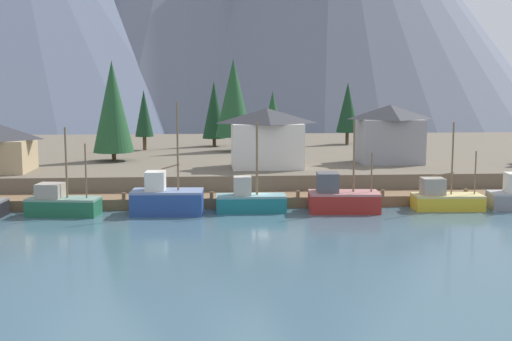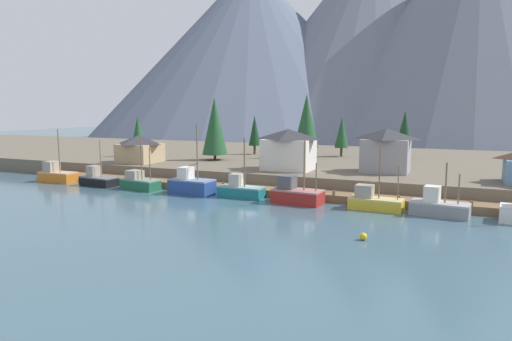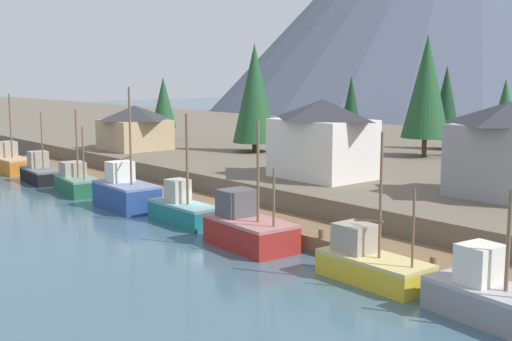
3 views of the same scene
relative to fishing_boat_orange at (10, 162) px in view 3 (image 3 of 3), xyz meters
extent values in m
cube|color=#3D5B6B|center=(34.14, 21.62, -1.67)|extent=(400.00, 400.00, 1.00)
cube|color=brown|center=(34.14, 3.62, -0.67)|extent=(80.00, 4.00, 1.00)
cylinder|color=brown|center=(-1.86, 1.82, -0.37)|extent=(0.36, 0.36, 1.60)
cylinder|color=brown|center=(6.14, 1.82, -0.37)|extent=(0.36, 0.36, 1.60)
cylinder|color=brown|center=(14.14, 1.82, -0.37)|extent=(0.36, 0.36, 1.60)
cylinder|color=brown|center=(22.14, 1.82, -0.37)|extent=(0.36, 0.36, 1.60)
cylinder|color=brown|center=(30.14, 1.82, -0.37)|extent=(0.36, 0.36, 1.60)
cylinder|color=brown|center=(38.14, 1.82, -0.37)|extent=(0.36, 0.36, 1.60)
cylinder|color=brown|center=(46.14, 1.82, -0.37)|extent=(0.36, 0.36, 1.60)
cylinder|color=brown|center=(54.14, 1.82, -0.37)|extent=(0.36, 0.36, 1.60)
cube|color=#665B4C|center=(34.14, 33.62, 0.08)|extent=(400.00, 56.00, 2.50)
cube|color=#CC6B1E|center=(0.23, 0.01, -0.43)|extent=(6.33, 2.95, 1.48)
cube|color=tan|center=(0.23, 0.01, 0.41)|extent=(6.33, 2.95, 0.20)
cube|color=gray|center=(-1.07, -0.03, 1.36)|extent=(1.76, 2.26, 1.70)
cylinder|color=brown|center=(0.72, 0.02, 4.04)|extent=(0.17, 0.17, 7.06)
cube|color=black|center=(9.08, -0.16, -0.54)|extent=(6.28, 3.29, 1.25)
cube|color=slate|center=(9.08, -0.16, 0.18)|extent=(6.28, 3.29, 0.20)
cube|color=gray|center=(8.03, -0.06, 1.11)|extent=(1.70, 1.94, 1.66)
cylinder|color=brown|center=(9.64, -0.22, 3.16)|extent=(0.13, 0.13, 5.75)
cube|color=#1E5B3D|center=(17.15, -0.22, -0.48)|extent=(6.47, 3.40, 1.37)
cube|color=gray|center=(17.15, -0.22, 0.30)|extent=(6.47, 3.40, 0.20)
cube|color=gray|center=(16.01, -0.05, 1.03)|extent=(2.39, 2.29, 1.25)
cylinder|color=brown|center=(17.52, -0.27, 3.49)|extent=(0.17, 0.17, 6.18)
cylinder|color=brown|center=(19.23, -0.52, 2.79)|extent=(0.14, 0.14, 4.77)
cube|color=navy|center=(26.20, -0.27, -0.20)|extent=(6.41, 3.46, 1.93)
cube|color=#6C7DA2|center=(26.20, -0.27, 0.87)|extent=(6.41, 3.46, 0.20)
cube|color=silver|center=(25.18, -0.21, 1.80)|extent=(1.77, 2.04, 1.67)
cylinder|color=brown|center=(27.18, -0.32, 4.86)|extent=(0.17, 0.17, 7.78)
cylinder|color=brown|center=(26.53, -0.28, 3.06)|extent=(1.62, 0.20, 0.53)
cube|color=#196B70|center=(33.67, 0.26, -0.50)|extent=(6.29, 2.48, 1.34)
cube|color=#679496|center=(33.67, 0.26, 0.27)|extent=(6.29, 2.48, 0.20)
cube|color=#B2AD9E|center=(32.90, 0.28, 1.21)|extent=(1.59, 1.46, 1.67)
cylinder|color=brown|center=(34.20, 0.26, 3.66)|extent=(0.20, 0.20, 6.58)
cube|color=maroon|center=(42.01, -0.37, -0.36)|extent=(6.49, 3.67, 1.62)
cube|color=#AD6C6A|center=(42.01, -0.37, 0.55)|extent=(6.49, 3.67, 0.20)
cube|color=#4C4C51|center=(40.53, -0.26, 1.51)|extent=(2.05, 2.32, 1.72)
cylinder|color=brown|center=(42.85, -0.44, 3.81)|extent=(0.18, 0.18, 6.33)
cylinder|color=brown|center=(44.45, -0.57, 2.43)|extent=(0.15, 0.15, 3.56)
cube|color=gold|center=(51.73, 0.03, -0.56)|extent=(6.36, 2.92, 1.20)
cube|color=tan|center=(51.73, 0.03, 0.14)|extent=(6.36, 2.92, 0.20)
cube|color=gray|center=(50.33, 0.09, 1.00)|extent=(2.09, 1.87, 1.52)
cylinder|color=brown|center=(52.05, 0.01, 3.55)|extent=(0.15, 0.15, 6.62)
cylinder|color=brown|center=(54.21, -0.08, 2.23)|extent=(0.13, 0.13, 3.98)
cylinder|color=brown|center=(51.25, 0.05, 2.09)|extent=(2.00, 0.19, 0.39)
cube|color=gray|center=(58.85, -0.26, -0.49)|extent=(6.54, 3.48, 1.36)
cube|color=#9F9FA2|center=(58.85, -0.26, 0.29)|extent=(6.54, 3.48, 0.20)
cube|color=silver|center=(57.97, -0.16, 1.28)|extent=(1.84, 2.00, 1.79)
cylinder|color=brown|center=(59.35, -0.32, 2.66)|extent=(0.18, 0.18, 4.54)
cube|color=silver|center=(36.15, 12.24, 3.72)|extent=(7.47, 5.69, 4.78)
pyramid|color=#2D2D33|center=(36.15, 12.24, 6.91)|extent=(7.85, 5.98, 1.61)
cube|color=gray|center=(50.47, 15.49, 3.83)|extent=(6.81, 5.48, 5.00)
pyramid|color=#2D2D33|center=(50.47, 15.49, 7.13)|extent=(7.15, 5.76, 1.61)
cube|color=tan|center=(8.39, 11.05, 2.98)|extent=(6.36, 6.37, 3.30)
pyramid|color=#2D2D33|center=(8.39, 11.05, 5.44)|extent=(6.67, 6.69, 1.61)
cylinder|color=#4C3823|center=(39.03, 35.34, 2.23)|extent=(0.50, 0.50, 1.79)
cone|color=#1E4C28|center=(39.03, 35.34, 6.22)|extent=(2.75, 2.75, 6.18)
cylinder|color=#4C3823|center=(18.89, 19.67, 1.86)|extent=(0.50, 0.50, 1.05)
cone|color=#1E4C28|center=(18.89, 19.67, 7.68)|extent=(4.71, 4.71, 10.59)
cylinder|color=#4C3823|center=(30.79, 37.50, 1.91)|extent=(0.50, 0.50, 1.16)
cone|color=#14381E|center=(30.79, 37.50, 6.57)|extent=(3.40, 3.40, 8.17)
cylinder|color=#4C3823|center=(1.66, 19.20, 2.10)|extent=(0.50, 0.50, 1.53)
cone|color=#1E4C28|center=(1.66, 19.20, 6.09)|extent=(3.18, 3.18, 6.45)
cylinder|color=#4C3823|center=(33.30, 30.18, 2.31)|extent=(0.50, 0.50, 1.96)
cone|color=#1E4C28|center=(33.30, 30.18, 8.48)|extent=(4.84, 4.84, 10.38)
cylinder|color=#4C3823|center=(21.27, 32.49, 2.26)|extent=(0.50, 0.50, 1.86)
cone|color=#14381E|center=(21.27, 32.49, 6.34)|extent=(2.51, 2.51, 6.30)
camera|label=1|loc=(29.79, -59.02, 10.30)|focal=46.97mm
camera|label=2|loc=(60.35, -54.80, 10.86)|focal=32.04mm
camera|label=3|loc=(73.58, -26.87, 9.86)|focal=46.80mm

